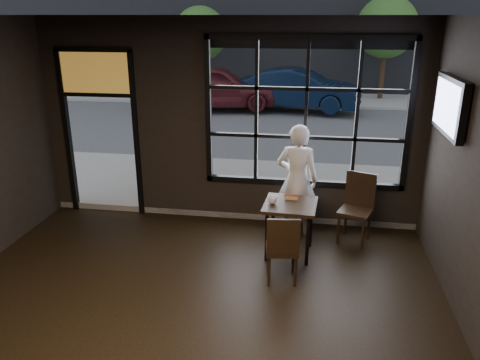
% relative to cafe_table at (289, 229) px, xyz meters
% --- Properties ---
extents(ceiling, '(6.00, 7.00, 0.02)m').
position_rel_cafe_table_xyz_m(ceiling, '(-1.06, -2.43, 2.83)').
color(ceiling, black).
rests_on(ceiling, ground).
extents(window_frame, '(3.06, 0.12, 2.28)m').
position_rel_cafe_table_xyz_m(window_frame, '(0.14, 1.07, 1.42)').
color(window_frame, black).
rests_on(window_frame, ground).
extents(stained_transom, '(1.20, 0.06, 0.70)m').
position_rel_cafe_table_xyz_m(stained_transom, '(-3.16, 1.07, 1.97)').
color(stained_transom, orange).
rests_on(stained_transom, ground).
extents(street_asphalt, '(60.00, 41.00, 0.04)m').
position_rel_cafe_table_xyz_m(street_asphalt, '(-1.06, 21.57, -0.40)').
color(street_asphalt, '#545456').
rests_on(street_asphalt, ground).
extents(cafe_table, '(0.75, 0.75, 0.77)m').
position_rel_cafe_table_xyz_m(cafe_table, '(0.00, 0.00, 0.00)').
color(cafe_table, black).
rests_on(cafe_table, floor).
extents(chair_near, '(0.44, 0.44, 0.92)m').
position_rel_cafe_table_xyz_m(chair_near, '(-0.06, -0.71, 0.08)').
color(chair_near, black).
rests_on(chair_near, floor).
extents(chair_window, '(0.57, 0.57, 1.03)m').
position_rel_cafe_table_xyz_m(chair_window, '(0.93, 0.53, 0.13)').
color(chair_window, black).
rests_on(chair_window, floor).
extents(man, '(0.66, 0.46, 1.71)m').
position_rel_cafe_table_xyz_m(man, '(0.06, 0.73, 0.47)').
color(man, silver).
rests_on(man, floor).
extents(hotdog, '(0.21, 0.10, 0.06)m').
position_rel_cafe_table_xyz_m(hotdog, '(0.01, 0.16, 0.41)').
color(hotdog, tan).
rests_on(hotdog, cafe_table).
extents(cup, '(0.16, 0.16, 0.10)m').
position_rel_cafe_table_xyz_m(cup, '(-0.24, -0.04, 0.43)').
color(cup, silver).
rests_on(cup, cafe_table).
extents(tv, '(0.13, 1.17, 0.69)m').
position_rel_cafe_table_xyz_m(tv, '(1.87, -0.04, 1.78)').
color(tv, black).
rests_on(tv, wall_right).
extents(navy_car, '(4.34, 2.08, 1.37)m').
position_rel_cafe_table_xyz_m(navy_car, '(-0.27, 10.25, 0.40)').
color(navy_car, black).
rests_on(navy_car, street_asphalt).
extents(maroon_car, '(4.60, 2.48, 1.49)m').
position_rel_cafe_table_xyz_m(maroon_car, '(-3.15, 10.04, 0.46)').
color(maroon_car, '#541A20').
rests_on(maroon_car, street_asphalt).
extents(tree_left, '(2.06, 2.06, 3.52)m').
position_rel_cafe_table_xyz_m(tree_left, '(-4.22, 12.56, 2.10)').
color(tree_left, '#332114').
rests_on(tree_left, street_asphalt).
extents(tree_right, '(2.27, 2.27, 3.88)m').
position_rel_cafe_table_xyz_m(tree_right, '(2.81, 13.00, 2.35)').
color(tree_right, '#332114').
rests_on(tree_right, street_asphalt).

